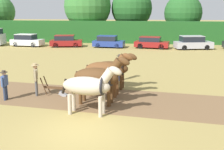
# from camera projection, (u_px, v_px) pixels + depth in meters

# --- Properties ---
(ground_plane) EXTENTS (240.00, 240.00, 0.00)m
(ground_plane) POSITION_uv_depth(u_px,v_px,m) (80.00, 131.00, 11.03)
(ground_plane) COLOR #998447
(plowed_furrow_strip) EXTENTS (28.70, 7.32, 0.01)m
(plowed_furrow_strip) POSITION_uv_depth(u_px,v_px,m) (28.00, 93.00, 15.95)
(plowed_furrow_strip) COLOR brown
(plowed_furrow_strip) RESTS_ON ground
(hedgerow) EXTENTS (70.58, 1.57, 3.05)m
(hedgerow) POSITION_uv_depth(u_px,v_px,m) (131.00, 32.00, 39.38)
(hedgerow) COLOR #1E511E
(hedgerow) RESTS_ON ground
(tree_center_left) EXTENTS (7.13, 7.13, 8.67)m
(tree_center_left) POSITION_uv_depth(u_px,v_px,m) (88.00, 6.00, 42.67)
(tree_center_left) COLOR #4C3823
(tree_center_left) RESTS_ON ground
(tree_center) EXTENTS (6.25, 6.25, 7.94)m
(tree_center) POSITION_uv_depth(u_px,v_px,m) (132.00, 8.00, 43.11)
(tree_center) COLOR #423323
(tree_center) RESTS_ON ground
(tree_center_right) EXTENTS (5.47, 5.47, 6.88)m
(tree_center_right) POSITION_uv_depth(u_px,v_px,m) (183.00, 13.00, 41.01)
(tree_center_right) COLOR #4C3823
(tree_center_right) RESTS_ON ground
(draft_horse_lead_left) EXTENTS (2.90, 1.13, 2.36)m
(draft_horse_lead_left) POSITION_uv_depth(u_px,v_px,m) (89.00, 86.00, 12.54)
(draft_horse_lead_left) COLOR #B2A38E
(draft_horse_lead_left) RESTS_ON ground
(draft_horse_lead_right) EXTENTS (2.99, 1.25, 2.51)m
(draft_horse_lead_right) POSITION_uv_depth(u_px,v_px,m) (98.00, 77.00, 13.91)
(draft_horse_lead_right) COLOR #513319
(draft_horse_lead_right) RESTS_ON ground
(draft_horse_trail_left) EXTENTS (2.83, 1.20, 2.49)m
(draft_horse_trail_left) POSITION_uv_depth(u_px,v_px,m) (106.00, 70.00, 15.29)
(draft_horse_trail_left) COLOR brown
(draft_horse_trail_left) RESTS_ON ground
(draft_horse_trail_right) EXTENTS (2.83, 1.12, 2.26)m
(draft_horse_trail_right) POSITION_uv_depth(u_px,v_px,m) (112.00, 68.00, 16.72)
(draft_horse_trail_right) COLOR #513319
(draft_horse_trail_right) RESTS_ON ground
(plow) EXTENTS (1.51, 0.50, 1.13)m
(plow) POSITION_uv_depth(u_px,v_px,m) (57.00, 90.00, 15.47)
(plow) COLOR #4C331E
(plow) RESTS_ON ground
(farmer_at_plow) EXTENTS (0.46, 0.66, 1.81)m
(farmer_at_plow) POSITION_uv_depth(u_px,v_px,m) (36.00, 77.00, 15.34)
(farmer_at_plow) COLOR #4C4C4C
(farmer_at_plow) RESTS_ON ground
(farmer_beside_team) EXTENTS (0.45, 0.66, 1.77)m
(farmer_beside_team) POSITION_uv_depth(u_px,v_px,m) (120.00, 65.00, 18.58)
(farmer_beside_team) COLOR #28334C
(farmer_beside_team) RESTS_ON ground
(farmer_onlooker_left) EXTENTS (0.40, 0.63, 1.59)m
(farmer_onlooker_left) POSITION_uv_depth(u_px,v_px,m) (5.00, 83.00, 14.63)
(farmer_onlooker_left) COLOR #28334C
(farmer_onlooker_left) RESTS_ON ground
(parked_car_left) EXTENTS (4.17, 2.12, 1.56)m
(parked_car_left) POSITION_uv_depth(u_px,v_px,m) (27.00, 40.00, 36.14)
(parked_car_left) COLOR silver
(parked_car_left) RESTS_ON ground
(parked_car_center_left) EXTENTS (4.23, 2.43, 1.48)m
(parked_car_center_left) POSITION_uv_depth(u_px,v_px,m) (66.00, 41.00, 35.59)
(parked_car_center_left) COLOR maroon
(parked_car_center_left) RESTS_ON ground
(parked_car_center) EXTENTS (3.98, 2.04, 1.48)m
(parked_car_center) POSITION_uv_depth(u_px,v_px,m) (108.00, 42.00, 34.99)
(parked_car_center) COLOR navy
(parked_car_center) RESTS_ON ground
(parked_car_center_right) EXTENTS (4.34, 2.41, 1.42)m
(parked_car_center_right) POSITION_uv_depth(u_px,v_px,m) (151.00, 43.00, 34.24)
(parked_car_center_right) COLOR maroon
(parked_car_center_right) RESTS_ON ground
(parked_car_right) EXTENTS (4.64, 2.63, 1.60)m
(parked_car_right) POSITION_uv_depth(u_px,v_px,m) (193.00, 43.00, 33.40)
(parked_car_right) COLOR #A8A8B2
(parked_car_right) RESTS_ON ground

